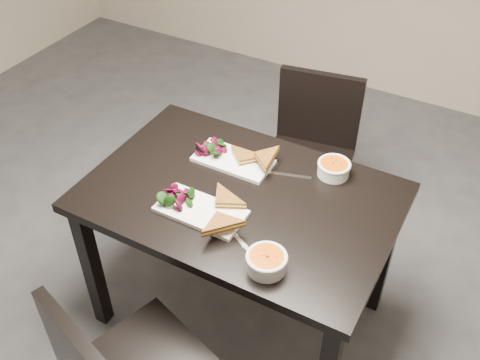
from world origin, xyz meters
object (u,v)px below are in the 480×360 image
at_px(plate_near, 201,211).
at_px(soup_bowl_near, 267,261).
at_px(soup_bowl_far, 334,168).
at_px(table, 240,212).
at_px(chair_far, 311,147).
at_px(plate_far, 233,160).

distance_m(plate_near, soup_bowl_near, 0.36).
height_order(plate_near, soup_bowl_far, soup_bowl_far).
bearing_deg(soup_bowl_near, table, 132.09).
relative_size(table, chair_far, 1.41).
bearing_deg(plate_near, chair_far, 84.81).
bearing_deg(soup_bowl_near, chair_far, 103.79).
bearing_deg(plate_far, plate_near, -82.43).
xyz_separation_m(soup_bowl_near, plate_far, (-0.38, 0.45, -0.03)).
xyz_separation_m(plate_near, plate_far, (-0.04, 0.32, -0.00)).
distance_m(soup_bowl_near, plate_far, 0.59).
xyz_separation_m(plate_near, soup_bowl_near, (0.34, -0.12, 0.03)).
bearing_deg(plate_far, chair_far, 77.92).
relative_size(table, soup_bowl_near, 8.48).
bearing_deg(soup_bowl_far, plate_far, -162.41).
relative_size(soup_bowl_near, soup_bowl_far, 1.06).
bearing_deg(soup_bowl_far, table, -133.92).
distance_m(table, soup_bowl_near, 0.41).
distance_m(chair_far, soup_bowl_near, 1.10).
relative_size(soup_bowl_near, plate_far, 0.44).
relative_size(table, plate_far, 3.70).
distance_m(plate_near, soup_bowl_far, 0.57).
bearing_deg(soup_bowl_far, soup_bowl_near, -91.50).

